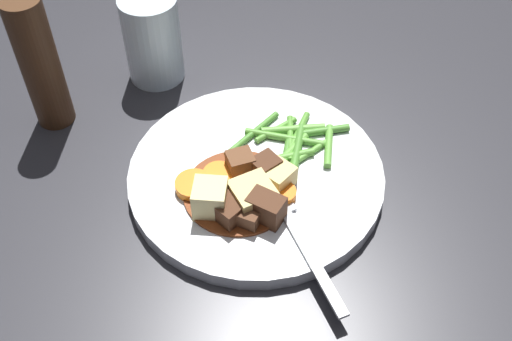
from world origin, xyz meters
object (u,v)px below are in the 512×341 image
carrot_slice_0 (223,190)px  potato_chunk_2 (253,196)px  pepper_mill (40,64)px  meat_chunk_2 (229,211)px  potato_chunk_1 (210,198)px  meat_chunk_0 (240,164)px  dinner_plate (256,176)px  carrot_slice_1 (282,194)px  meat_chunk_4 (268,166)px  carrot_slice_2 (219,176)px  fork (296,231)px  meat_chunk_1 (266,208)px  potato_chunk_0 (279,176)px  water_glass (153,39)px  meat_chunk_3 (246,217)px  carrot_slice_3 (194,186)px

carrot_slice_0 → potato_chunk_2: size_ratio=0.80×
potato_chunk_2 → pepper_mill: 0.26m
meat_chunk_2 → potato_chunk_1: bearing=-80.9°
carrot_slice_0 → meat_chunk_0: meat_chunk_0 is taller
dinner_plate → carrot_slice_1: carrot_slice_1 is taller
meat_chunk_0 → meat_chunk_4: bearing=126.8°
potato_chunk_1 → meat_chunk_4: (-0.07, 0.01, -0.00)m
meat_chunk_2 → potato_chunk_2: bearing=166.5°
potato_chunk_1 → pepper_mill: bearing=-88.2°
potato_chunk_2 → carrot_slice_2: bearing=-94.0°
carrot_slice_0 → potato_chunk_1: potato_chunk_1 is taller
carrot_slice_0 → meat_chunk_4: bearing=160.2°
pepper_mill → fork: bearing=97.1°
meat_chunk_1 → fork: (-0.00, 0.03, -0.01)m
potato_chunk_0 → water_glass: bearing=-103.0°
meat_chunk_4 → meat_chunk_0: bearing=-53.2°
potato_chunk_2 → meat_chunk_3: potato_chunk_2 is taller
water_glass → fork: bearing=72.4°
dinner_plate → pepper_mill: (0.07, -0.23, 0.07)m
carrot_slice_2 → meat_chunk_4: 0.05m
meat_chunk_3 → pepper_mill: (0.02, -0.26, 0.05)m
carrot_slice_2 → meat_chunk_2: size_ratio=1.19×
carrot_slice_3 → fork: 0.11m
dinner_plate → fork: bearing=65.9°
carrot_slice_3 → water_glass: bearing=-123.1°
potato_chunk_2 → meat_chunk_1: (0.00, 0.02, 0.00)m
carrot_slice_0 → water_glass: 0.22m
meat_chunk_3 → pepper_mill: bearing=-86.4°
meat_chunk_1 → water_glass: bearing=-110.7°
meat_chunk_2 → meat_chunk_4: 0.07m
carrot_slice_0 → meat_chunk_3: 0.04m
carrot_slice_2 → meat_chunk_3: bearing=67.3°
meat_chunk_0 → water_glass: bearing=-109.1°
potato_chunk_1 → fork: (-0.03, 0.08, -0.01)m
meat_chunk_0 → carrot_slice_1: bearing=92.8°
water_glass → carrot_slice_0: bearing=63.5°
meat_chunk_4 → potato_chunk_1: bearing=-10.6°
dinner_plate → carrot_slice_0: bearing=-6.6°
carrot_slice_0 → pepper_mill: bearing=-82.7°
potato_chunk_2 → meat_chunk_3: (0.02, 0.01, -0.00)m
dinner_plate → carrot_slice_2: 0.04m
dinner_plate → meat_chunk_4: 0.02m
carrot_slice_2 → fork: bearing=89.1°
carrot_slice_1 → potato_chunk_1: potato_chunk_1 is taller
carrot_slice_2 → meat_chunk_3: (0.02, 0.05, 0.00)m
meat_chunk_1 → water_glass: size_ratio=0.32×
meat_chunk_4 → potato_chunk_0: bearing=79.2°
water_glass → potato_chunk_0: bearing=77.0°
meat_chunk_3 → water_glass: 0.26m
potato_chunk_1 → meat_chunk_0: (-0.05, -0.01, -0.00)m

